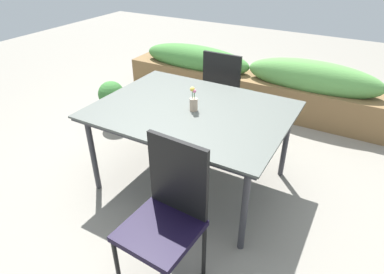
{
  "coord_description": "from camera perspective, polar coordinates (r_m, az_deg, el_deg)",
  "views": [
    {
      "loc": [
        1.15,
        -2.19,
        1.94
      ],
      "look_at": [
        -0.04,
        -0.08,
        0.47
      ],
      "focal_mm": 30.94,
      "sensor_mm": 36.0,
      "label": 1
    }
  ],
  "objects": [
    {
      "name": "chair_near_right",
      "position": [
        2.0,
        -4.25,
        -12.64
      ],
      "size": [
        0.45,
        0.45,
        0.99
      ],
      "rotation": [
        0.0,
        0.0,
        3.08
      ],
      "color": "black",
      "rests_on": "ground"
    },
    {
      "name": "flower_vase",
      "position": [
        2.64,
        0.27,
        6.1
      ],
      "size": [
        0.06,
        0.06,
        0.2
      ],
      "color": "tan",
      "rests_on": "dining_table"
    },
    {
      "name": "chair_far_side",
      "position": [
        3.58,
        5.72,
        8.03
      ],
      "size": [
        0.43,
        0.43,
        0.96
      ],
      "rotation": [
        0.0,
        0.0,
        0.0
      ],
      "color": "black",
      "rests_on": "ground"
    },
    {
      "name": "potted_plant",
      "position": [
        4.02,
        -13.56,
        5.87
      ],
      "size": [
        0.3,
        0.3,
        0.53
      ],
      "color": "gray",
      "rests_on": "ground"
    },
    {
      "name": "ground_plane",
      "position": [
        3.14,
        1.34,
        -6.91
      ],
      "size": [
        12.0,
        12.0,
        0.0
      ],
      "primitive_type": "plane",
      "color": "gray"
    },
    {
      "name": "planter_box",
      "position": [
        4.37,
        9.88,
        9.41
      ],
      "size": [
        3.43,
        0.43,
        0.74
      ],
      "color": "brown",
      "rests_on": "ground"
    },
    {
      "name": "dining_table",
      "position": [
        2.72,
        0.0,
        3.97
      ],
      "size": [
        1.56,
        1.18,
        0.74
      ],
      "color": "#4C514C",
      "rests_on": "ground"
    }
  ]
}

